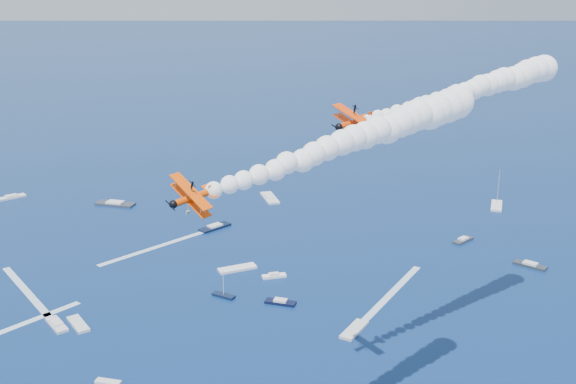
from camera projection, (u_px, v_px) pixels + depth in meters
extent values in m
cube|color=black|center=(215.00, 227.00, 235.72)|extent=(11.24, 9.38, 0.70)
cube|color=silver|center=(354.00, 330.00, 170.96)|extent=(8.87, 9.80, 0.70)
cube|color=silver|center=(57.00, 325.00, 173.31)|extent=(6.68, 9.27, 0.70)
cube|color=white|center=(237.00, 268.00, 204.59)|extent=(11.60, 6.23, 0.70)
cube|color=white|center=(274.00, 276.00, 199.68)|extent=(6.97, 2.78, 0.70)
cube|color=black|center=(224.00, 296.00, 188.21)|extent=(6.28, 5.55, 0.70)
cube|color=silver|center=(12.00, 197.00, 265.01)|extent=(10.37, 7.74, 0.70)
cube|color=#303441|center=(115.00, 204.00, 258.04)|extent=(15.11, 10.13, 0.70)
cube|color=white|center=(496.00, 206.00, 256.10)|extent=(8.53, 12.12, 0.70)
cube|color=#303541|center=(463.00, 240.00, 224.85)|extent=(8.14, 6.63, 0.70)
cube|color=#292F37|center=(530.00, 265.00, 206.69)|extent=(8.58, 9.00, 0.70)
cube|color=silver|center=(78.00, 324.00, 173.61)|extent=(6.52, 9.57, 0.70)
cube|color=white|center=(270.00, 198.00, 264.37)|extent=(5.85, 13.86, 0.70)
cube|color=black|center=(280.00, 302.00, 184.50)|extent=(8.40, 5.80, 0.70)
cube|color=silver|center=(108.00, 382.00, 149.86)|extent=(5.75, 3.78, 0.70)
cube|color=white|center=(153.00, 248.00, 219.52)|extent=(32.26, 23.45, 0.04)
cube|color=white|center=(9.00, 329.00, 171.88)|extent=(31.13, 25.03, 0.04)
cube|color=white|center=(392.00, 292.00, 190.75)|extent=(25.71, 30.60, 0.04)
cube|color=white|center=(27.00, 291.00, 191.29)|extent=(19.29, 34.64, 0.04)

